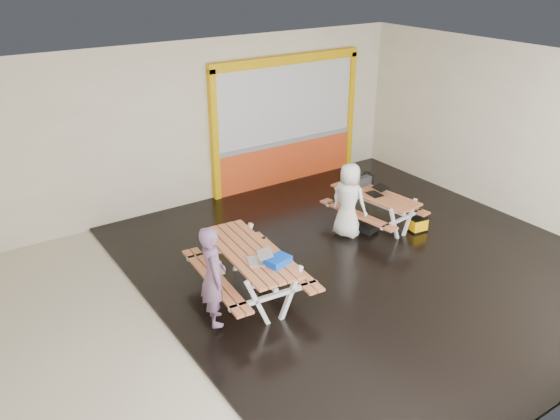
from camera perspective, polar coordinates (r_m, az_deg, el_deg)
room at (r=8.86m, az=3.24°, el=2.37°), size 10.02×8.02×3.52m
deck at (r=10.35m, az=8.59°, el=-5.03°), size 7.50×7.98×0.05m
kiosk at (r=13.19m, az=0.64°, el=8.61°), size 3.88×0.16×3.00m
picnic_table_left at (r=8.95m, az=-3.10°, el=-5.23°), size 1.61×2.25×0.86m
picnic_table_right at (r=11.39m, az=9.45°, el=0.83°), size 1.47×1.97×0.73m
person_left at (r=8.18m, az=-6.73°, el=-6.59°), size 0.52×0.65×1.54m
person_right at (r=10.85m, az=6.92°, el=0.94°), size 0.69×0.84×1.47m
laptop_left at (r=8.53m, az=-2.11°, el=-4.88°), size 0.45×0.44×0.15m
laptop_right at (r=11.29m, az=9.67°, el=1.82°), size 0.37×0.33×0.15m
blue_pouch at (r=8.46m, az=-0.20°, el=-5.09°), size 0.42×0.34×0.11m
toolbox at (r=11.65m, az=8.13°, el=2.89°), size 0.41×0.22×0.23m
backpack at (r=12.02m, az=8.70°, el=2.74°), size 0.26×0.17×0.44m
dark_case at (r=11.30m, az=8.94°, el=-1.86°), size 0.37×0.32×0.12m
fluke_bag at (r=11.47m, az=13.72°, el=-1.45°), size 0.36×0.26×0.29m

